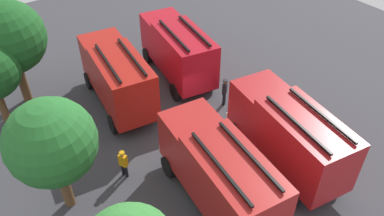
{
  "coord_description": "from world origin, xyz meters",
  "views": [
    {
      "loc": [
        -13.67,
        9.5,
        14.83
      ],
      "look_at": [
        0.0,
        0.0,
        1.4
      ],
      "focal_mm": 35.83,
      "sensor_mm": 36.0,
      "label": 1
    }
  ],
  "objects_px": {
    "firefighter_0": "(123,163)",
    "tree_1": "(51,143)",
    "tree_3": "(8,37)",
    "firefighter_1": "(225,91)",
    "fire_truck_2": "(218,171)",
    "fire_truck_3": "(117,75)",
    "fire_truck_0": "(288,132)",
    "firefighter_2": "(109,44)",
    "traffic_cone_0": "(181,43)",
    "fire_truck_1": "(177,49)"
  },
  "relations": [
    {
      "from": "firefighter_0",
      "to": "tree_1",
      "type": "xyz_separation_m",
      "value": [
        -0.07,
        2.91,
        3.03
      ]
    },
    {
      "from": "tree_3",
      "to": "firefighter_0",
      "type": "bearing_deg",
      "value": -166.67
    },
    {
      "from": "firefighter_1",
      "to": "tree_1",
      "type": "distance_m",
      "value": 11.2
    },
    {
      "from": "fire_truck_2",
      "to": "firefighter_1",
      "type": "xyz_separation_m",
      "value": [
        5.68,
        -4.96,
        -1.14
      ]
    },
    {
      "from": "fire_truck_3",
      "to": "fire_truck_0",
      "type": "bearing_deg",
      "value": -146.38
    },
    {
      "from": "firefighter_2",
      "to": "traffic_cone_0",
      "type": "relative_size",
      "value": 2.56
    },
    {
      "from": "fire_truck_0",
      "to": "tree_1",
      "type": "height_order",
      "value": "tree_1"
    },
    {
      "from": "fire_truck_0",
      "to": "firefighter_0",
      "type": "height_order",
      "value": "fire_truck_0"
    },
    {
      "from": "fire_truck_2",
      "to": "traffic_cone_0",
      "type": "relative_size",
      "value": 11.41
    },
    {
      "from": "fire_truck_0",
      "to": "fire_truck_2",
      "type": "xyz_separation_m",
      "value": [
        -0.06,
        4.36,
        0.0
      ]
    },
    {
      "from": "fire_truck_0",
      "to": "firefighter_2",
      "type": "height_order",
      "value": "fire_truck_0"
    },
    {
      "from": "fire_truck_2",
      "to": "firefighter_2",
      "type": "relative_size",
      "value": 4.45
    },
    {
      "from": "fire_truck_1",
      "to": "fire_truck_3",
      "type": "height_order",
      "value": "same"
    },
    {
      "from": "firefighter_0",
      "to": "traffic_cone_0",
      "type": "relative_size",
      "value": 2.55
    },
    {
      "from": "firefighter_2",
      "to": "traffic_cone_0",
      "type": "xyz_separation_m",
      "value": [
        -2.01,
        -5.0,
        -0.6
      ]
    },
    {
      "from": "tree_3",
      "to": "fire_truck_0",
      "type": "bearing_deg",
      "value": -144.39
    },
    {
      "from": "fire_truck_1",
      "to": "firefighter_2",
      "type": "height_order",
      "value": "fire_truck_1"
    },
    {
      "from": "fire_truck_2",
      "to": "tree_3",
      "type": "relative_size",
      "value": 1.12
    },
    {
      "from": "firefighter_1",
      "to": "traffic_cone_0",
      "type": "distance_m",
      "value": 7.65
    },
    {
      "from": "fire_truck_1",
      "to": "firefighter_1",
      "type": "relative_size",
      "value": 4.17
    },
    {
      "from": "firefighter_0",
      "to": "firefighter_1",
      "type": "distance_m",
      "value": 7.94
    },
    {
      "from": "fire_truck_2",
      "to": "tree_1",
      "type": "height_order",
      "value": "tree_1"
    },
    {
      "from": "fire_truck_3",
      "to": "firefighter_1",
      "type": "relative_size",
      "value": 4.15
    },
    {
      "from": "firefighter_0",
      "to": "firefighter_2",
      "type": "bearing_deg",
      "value": 41.32
    },
    {
      "from": "firefighter_0",
      "to": "traffic_cone_0",
      "type": "bearing_deg",
      "value": 17.2
    },
    {
      "from": "fire_truck_3",
      "to": "tree_3",
      "type": "xyz_separation_m",
      "value": [
        3.7,
        4.63,
        2.28
      ]
    },
    {
      "from": "fire_truck_1",
      "to": "fire_truck_3",
      "type": "xyz_separation_m",
      "value": [
        -0.54,
        4.61,
        0.0
      ]
    },
    {
      "from": "fire_truck_0",
      "to": "tree_3",
      "type": "distance_m",
      "value": 16.15
    },
    {
      "from": "fire_truck_0",
      "to": "firefighter_2",
      "type": "bearing_deg",
      "value": 17.57
    },
    {
      "from": "firefighter_1",
      "to": "tree_1",
      "type": "xyz_separation_m",
      "value": [
        -1.81,
        10.65,
        2.94
      ]
    },
    {
      "from": "fire_truck_3",
      "to": "tree_3",
      "type": "bearing_deg",
      "value": 58.29
    },
    {
      "from": "fire_truck_3",
      "to": "traffic_cone_0",
      "type": "bearing_deg",
      "value": -54.94
    },
    {
      "from": "tree_1",
      "to": "tree_3",
      "type": "height_order",
      "value": "tree_3"
    },
    {
      "from": "fire_truck_2",
      "to": "fire_truck_0",
      "type": "bearing_deg",
      "value": -83.35
    },
    {
      "from": "fire_truck_0",
      "to": "tree_3",
      "type": "bearing_deg",
      "value": 43.14
    },
    {
      "from": "fire_truck_2",
      "to": "firefighter_2",
      "type": "distance_m",
      "value": 15.26
    },
    {
      "from": "firefighter_0",
      "to": "fire_truck_2",
      "type": "bearing_deg",
      "value": -81.56
    },
    {
      "from": "fire_truck_2",
      "to": "traffic_cone_0",
      "type": "distance_m",
      "value": 14.83
    },
    {
      "from": "firefighter_2",
      "to": "tree_1",
      "type": "bearing_deg",
      "value": 48.47
    },
    {
      "from": "firefighter_1",
      "to": "tree_3",
      "type": "height_order",
      "value": "tree_3"
    },
    {
      "from": "firefighter_0",
      "to": "tree_3",
      "type": "relative_size",
      "value": 0.25
    },
    {
      "from": "firefighter_2",
      "to": "fire_truck_2",
      "type": "bearing_deg",
      "value": 75.38
    },
    {
      "from": "fire_truck_1",
      "to": "traffic_cone_0",
      "type": "relative_size",
      "value": 11.51
    },
    {
      "from": "firefighter_1",
      "to": "tree_3",
      "type": "relative_size",
      "value": 0.27
    },
    {
      "from": "tree_1",
      "to": "traffic_cone_0",
      "type": "distance_m",
      "value": 15.87
    },
    {
      "from": "fire_truck_1",
      "to": "fire_truck_2",
      "type": "height_order",
      "value": "same"
    },
    {
      "from": "fire_truck_2",
      "to": "firefighter_1",
      "type": "height_order",
      "value": "fire_truck_2"
    },
    {
      "from": "fire_truck_3",
      "to": "tree_3",
      "type": "relative_size",
      "value": 1.13
    },
    {
      "from": "fire_truck_0",
      "to": "fire_truck_3",
      "type": "bearing_deg",
      "value": 34.23
    },
    {
      "from": "firefighter_2",
      "to": "traffic_cone_0",
      "type": "height_order",
      "value": "firefighter_2"
    }
  ]
}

